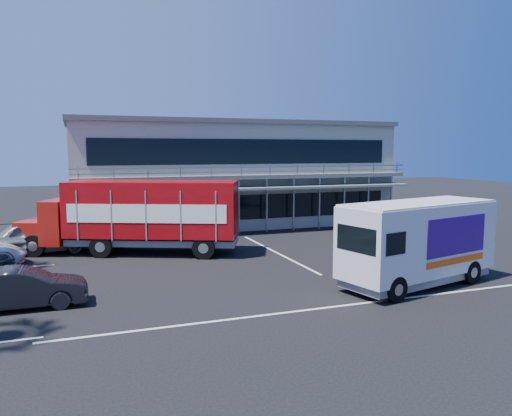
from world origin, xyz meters
name	(u,v)px	position (x,y,z in m)	size (l,w,h in m)	color
ground	(261,269)	(0.00, 0.00, 0.00)	(120.00, 120.00, 0.00)	black
building	(228,172)	(3.00, 14.94, 3.66)	(22.40, 12.00, 7.30)	gray
red_truck	(139,214)	(-4.70, 5.30, 2.05)	(11.18, 6.74, 3.73)	maroon
white_van	(418,242)	(4.78, -4.70, 1.75)	(7.11, 3.84, 3.30)	silver
parked_car_b	(23,288)	(-9.50, -2.50, 0.68)	(1.44, 4.14, 1.36)	black
parked_car_e	(40,237)	(-9.50, 7.20, 0.85)	(2.02, 5.01, 1.71)	gray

